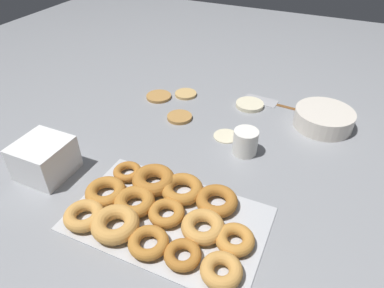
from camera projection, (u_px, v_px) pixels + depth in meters
name	position (u px, v px, depth m)	size (l,w,h in m)	color
ground_plane	(194.00, 128.00, 1.16)	(3.00, 3.00, 0.00)	gray
pancake_0	(180.00, 117.00, 1.20)	(0.09, 0.09, 0.01)	#B27F42
pancake_1	(186.00, 94.00, 1.34)	(0.08, 0.08, 0.01)	tan
pancake_2	(159.00, 96.00, 1.33)	(0.10, 0.10, 0.01)	#B27F42
pancake_3	(250.00, 105.00, 1.27)	(0.10, 0.10, 0.01)	beige
pancake_4	(226.00, 135.00, 1.12)	(0.08, 0.08, 0.01)	beige
donut_tray	(160.00, 212.00, 0.84)	(0.48, 0.29, 0.04)	silver
batter_bowl	(324.00, 118.00, 1.15)	(0.19, 0.19, 0.06)	silver
container_stack	(44.00, 158.00, 0.95)	(0.14, 0.14, 0.10)	white
paper_cup	(245.00, 142.00, 1.03)	(0.07, 0.07, 0.08)	white
spatula	(269.00, 102.00, 1.29)	(0.28, 0.07, 0.01)	brown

